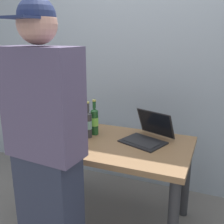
{
  "coord_description": "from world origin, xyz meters",
  "views": [
    {
      "loc": [
        0.76,
        -1.88,
        1.57
      ],
      "look_at": [
        -0.01,
        0.0,
        0.99
      ],
      "focal_mm": 43.32,
      "sensor_mm": 36.0,
      "label": 1
    }
  ],
  "objects": [
    {
      "name": "desk",
      "position": [
        0.0,
        0.0,
        0.61
      ],
      "size": [
        1.24,
        0.75,
        0.74
      ],
      "color": "olive",
      "rests_on": "ground"
    },
    {
      "name": "coffee_mug",
      "position": [
        -0.34,
        0.16,
        0.78
      ],
      "size": [
        0.1,
        0.07,
        0.09
      ],
      "color": "white",
      "rests_on": "desk"
    },
    {
      "name": "ground_plane",
      "position": [
        0.0,
        0.0,
        0.0
      ],
      "size": [
        8.0,
        8.0,
        0.0
      ],
      "primitive_type": "plane",
      "color": "slate",
      "rests_on": "ground"
    },
    {
      "name": "person_figure",
      "position": [
        -0.18,
        -0.63,
        0.9
      ],
      "size": [
        0.47,
        0.33,
        1.76
      ],
      "color": "#2D3347",
      "rests_on": "ground"
    },
    {
      "name": "laptop",
      "position": [
        0.25,
        0.14,
        0.79
      ],
      "size": [
        0.43,
        0.44,
        0.23
      ],
      "color": "black",
      "rests_on": "desk"
    },
    {
      "name": "back_wall",
      "position": [
        0.0,
        0.78,
        1.3
      ],
      "size": [
        6.0,
        0.1,
        2.6
      ],
      "primitive_type": "cube",
      "color": "#99A3AD",
      "rests_on": "ground"
    },
    {
      "name": "beer_bottle_amber",
      "position": [
        -0.23,
        0.02,
        0.86
      ],
      "size": [
        0.07,
        0.07,
        0.31
      ],
      "color": "#333333",
      "rests_on": "desk"
    },
    {
      "name": "beer_bottle_brown",
      "position": [
        -0.21,
        0.11,
        0.86
      ],
      "size": [
        0.07,
        0.07,
        0.31
      ],
      "color": "#1E5123",
      "rests_on": "desk"
    },
    {
      "name": "beer_bottle_green",
      "position": [
        -0.38,
        0.04,
        0.84
      ],
      "size": [
        0.06,
        0.06,
        0.28
      ],
      "color": "#472B14",
      "rests_on": "desk"
    }
  ]
}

